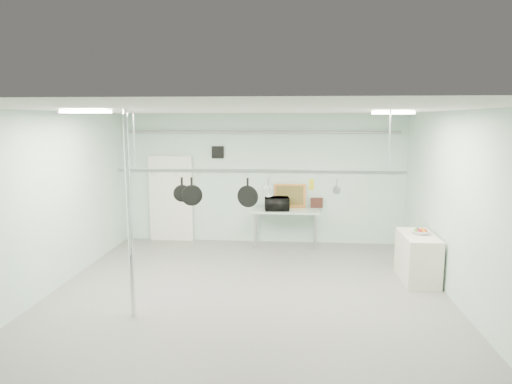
# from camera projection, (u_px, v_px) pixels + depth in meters

# --- Properties ---
(floor) EXTENTS (8.00, 8.00, 0.00)m
(floor) POSITION_uv_depth(u_px,v_px,m) (245.00, 304.00, 7.62)
(floor) COLOR gray
(floor) RESTS_ON ground
(ceiling) EXTENTS (7.00, 8.00, 0.02)m
(ceiling) POSITION_uv_depth(u_px,v_px,m) (245.00, 110.00, 7.12)
(ceiling) COLOR silver
(ceiling) RESTS_ON back_wall
(back_wall) EXTENTS (7.00, 0.02, 3.20)m
(back_wall) POSITION_uv_depth(u_px,v_px,m) (262.00, 179.00, 11.30)
(back_wall) COLOR silver
(back_wall) RESTS_ON floor
(right_wall) EXTENTS (0.02, 8.00, 3.20)m
(right_wall) POSITION_uv_depth(u_px,v_px,m) (468.00, 214.00, 7.09)
(right_wall) COLOR silver
(right_wall) RESTS_ON floor
(door) EXTENTS (1.10, 0.10, 2.20)m
(door) POSITION_uv_depth(u_px,v_px,m) (171.00, 200.00, 11.52)
(door) COLOR silver
(door) RESTS_ON floor
(wall_vent) EXTENTS (0.30, 0.04, 0.30)m
(wall_vent) POSITION_uv_depth(u_px,v_px,m) (218.00, 152.00, 11.27)
(wall_vent) COLOR black
(wall_vent) RESTS_ON back_wall
(conduit_pipe) EXTENTS (6.60, 0.07, 0.07)m
(conduit_pipe) POSITION_uv_depth(u_px,v_px,m) (262.00, 132.00, 11.03)
(conduit_pipe) COLOR gray
(conduit_pipe) RESTS_ON back_wall
(chrome_pole) EXTENTS (0.08, 0.08, 3.20)m
(chrome_pole) POSITION_uv_depth(u_px,v_px,m) (130.00, 216.00, 6.92)
(chrome_pole) COLOR silver
(chrome_pole) RESTS_ON floor
(prep_table) EXTENTS (1.60, 0.70, 0.91)m
(prep_table) POSITION_uv_depth(u_px,v_px,m) (286.00, 213.00, 10.99)
(prep_table) COLOR #ABC9B2
(prep_table) RESTS_ON floor
(side_cabinet) EXTENTS (0.60, 1.20, 0.90)m
(side_cabinet) POSITION_uv_depth(u_px,v_px,m) (417.00, 258.00, 8.67)
(side_cabinet) COLOR beige
(side_cabinet) RESTS_ON floor
(pot_rack) EXTENTS (4.80, 0.06, 1.00)m
(pot_rack) POSITION_uv_depth(u_px,v_px,m) (259.00, 169.00, 7.55)
(pot_rack) COLOR #B7B7BC
(pot_rack) RESTS_ON ceiling
(light_panel_left) EXTENTS (0.65, 0.30, 0.05)m
(light_panel_left) POSITION_uv_depth(u_px,v_px,m) (86.00, 111.00, 6.52)
(light_panel_left) COLOR white
(light_panel_left) RESTS_ON ceiling
(light_panel_right) EXTENTS (0.65, 0.30, 0.05)m
(light_panel_right) POSITION_uv_depth(u_px,v_px,m) (393.00, 113.00, 7.52)
(light_panel_right) COLOR white
(light_panel_right) RESTS_ON ceiling
(microwave) EXTENTS (0.61, 0.45, 0.32)m
(microwave) POSITION_uv_depth(u_px,v_px,m) (277.00, 204.00, 10.87)
(microwave) COLOR black
(microwave) RESTS_ON prep_table
(coffee_canister) EXTENTS (0.18, 0.18, 0.18)m
(coffee_canister) POSITION_uv_depth(u_px,v_px,m) (286.00, 207.00, 10.81)
(coffee_canister) COLOR white
(coffee_canister) RESTS_ON prep_table
(painting_large) EXTENTS (0.78, 0.13, 0.58)m
(painting_large) POSITION_uv_depth(u_px,v_px,m) (290.00, 196.00, 11.22)
(painting_large) COLOR #CB7636
(painting_large) RESTS_ON prep_table
(painting_small) EXTENTS (0.30, 0.08, 0.25)m
(painting_small) POSITION_uv_depth(u_px,v_px,m) (317.00, 203.00, 11.19)
(painting_small) COLOR #351812
(painting_small) RESTS_ON prep_table
(fruit_bowl) EXTENTS (0.34, 0.34, 0.08)m
(fruit_bowl) POSITION_uv_depth(u_px,v_px,m) (421.00, 232.00, 8.63)
(fruit_bowl) COLOR silver
(fruit_bowl) RESTS_ON side_cabinet
(skillet_left) EXTENTS (0.29, 0.15, 0.40)m
(skillet_left) POSITION_uv_depth(u_px,v_px,m) (182.00, 189.00, 7.71)
(skillet_left) COLOR black
(skillet_left) RESTS_ON pot_rack
(skillet_mid) EXTENTS (0.36, 0.15, 0.49)m
(skillet_mid) POSITION_uv_depth(u_px,v_px,m) (192.00, 192.00, 7.71)
(skillet_mid) COLOR black
(skillet_mid) RESTS_ON pot_rack
(skillet_right) EXTENTS (0.37, 0.15, 0.49)m
(skillet_right) POSITION_uv_depth(u_px,v_px,m) (248.00, 192.00, 7.63)
(skillet_right) COLOR black
(skillet_right) RESTS_ON pot_rack
(whisk) EXTENTS (0.20, 0.20, 0.34)m
(whisk) POSITION_uv_depth(u_px,v_px,m) (268.00, 188.00, 7.59)
(whisk) COLOR #B4B5B9
(whisk) RESTS_ON pot_rack
(grater) EXTENTS (0.08, 0.04, 0.20)m
(grater) POSITION_uv_depth(u_px,v_px,m) (312.00, 185.00, 7.52)
(grater) COLOR yellow
(grater) RESTS_ON pot_rack
(saucepan) EXTENTS (0.15, 0.13, 0.24)m
(saucepan) POSITION_uv_depth(u_px,v_px,m) (336.00, 186.00, 7.49)
(saucepan) COLOR silver
(saucepan) RESTS_ON pot_rack
(fruit_cluster) EXTENTS (0.24, 0.24, 0.09)m
(fruit_cluster) POSITION_uv_depth(u_px,v_px,m) (421.00, 230.00, 8.62)
(fruit_cluster) COLOR #AB0F21
(fruit_cluster) RESTS_ON fruit_bowl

